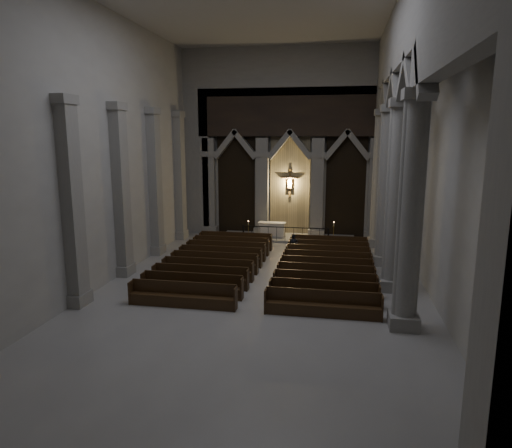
{
  "coord_description": "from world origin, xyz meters",
  "views": [
    {
      "loc": [
        3.1,
        -18.03,
        6.57
      ],
      "look_at": [
        -0.68,
        3.0,
        2.4
      ],
      "focal_mm": 32.0,
      "sensor_mm": 36.0,
      "label": 1
    }
  ],
  "objects_px": {
    "altar_rail": "(285,232)",
    "candle_stand_right": "(333,239)",
    "candle_stand_left": "(248,235)",
    "worshipper": "(294,246)",
    "altar": "(272,229)",
    "pews": "(269,268)"
  },
  "relations": [
    {
      "from": "altar",
      "to": "worshipper",
      "type": "xyz_separation_m",
      "value": [
        1.83,
        -4.33,
        0.03
      ]
    },
    {
      "from": "pews",
      "to": "candle_stand_right",
      "type": "bearing_deg",
      "value": 65.43
    },
    {
      "from": "pews",
      "to": "worshipper",
      "type": "height_order",
      "value": "worshipper"
    },
    {
      "from": "candle_stand_right",
      "to": "worshipper",
      "type": "distance_m",
      "value": 3.65
    },
    {
      "from": "worshipper",
      "to": "candle_stand_left",
      "type": "bearing_deg",
      "value": 128.27
    },
    {
      "from": "candle_stand_left",
      "to": "worshipper",
      "type": "height_order",
      "value": "candle_stand_left"
    },
    {
      "from": "altar",
      "to": "altar_rail",
      "type": "bearing_deg",
      "value": -50.85
    },
    {
      "from": "altar_rail",
      "to": "worshipper",
      "type": "xyz_separation_m",
      "value": [
        0.84,
        -3.11,
        -0.07
      ]
    },
    {
      "from": "altar_rail",
      "to": "pews",
      "type": "relative_size",
      "value": 0.55
    },
    {
      "from": "altar_rail",
      "to": "candle_stand_right",
      "type": "bearing_deg",
      "value": -2.66
    },
    {
      "from": "altar_rail",
      "to": "worshipper",
      "type": "distance_m",
      "value": 3.22
    },
    {
      "from": "candle_stand_right",
      "to": "pews",
      "type": "distance_m",
      "value": 7.09
    },
    {
      "from": "altar",
      "to": "pews",
      "type": "bearing_deg",
      "value": -82.72
    },
    {
      "from": "altar",
      "to": "pews",
      "type": "xyz_separation_m",
      "value": [
        1.0,
        -7.81,
        -0.29
      ]
    },
    {
      "from": "altar",
      "to": "pews",
      "type": "height_order",
      "value": "altar"
    },
    {
      "from": "altar_rail",
      "to": "candle_stand_right",
      "type": "relative_size",
      "value": 3.65
    },
    {
      "from": "altar_rail",
      "to": "pews",
      "type": "height_order",
      "value": "altar_rail"
    },
    {
      "from": "pews",
      "to": "worshipper",
      "type": "xyz_separation_m",
      "value": [
        0.84,
        3.47,
        0.32
      ]
    },
    {
      "from": "altar",
      "to": "candle_stand_right",
      "type": "relative_size",
      "value": 1.2
    },
    {
      "from": "candle_stand_right",
      "to": "worshipper",
      "type": "height_order",
      "value": "candle_stand_right"
    },
    {
      "from": "candle_stand_left",
      "to": "worshipper",
      "type": "distance_m",
      "value": 4.7
    },
    {
      "from": "candle_stand_left",
      "to": "candle_stand_right",
      "type": "bearing_deg",
      "value": -4.8
    }
  ]
}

